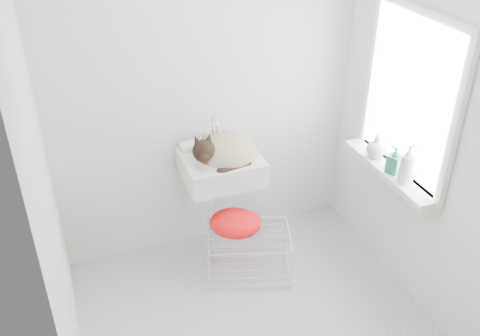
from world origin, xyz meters
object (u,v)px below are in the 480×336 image
object	(u,v)px
bottle_b	(393,172)
bottle_a	(404,182)
wire_rack	(249,255)
bottle_c	(375,157)
cat	(223,152)
sink	(221,156)

from	to	relation	value
bottle_b	bottle_a	bearing A→B (deg)	-90.00
wire_rack	bottle_b	bearing A→B (deg)	-20.24
wire_rack	bottle_c	distance (m)	1.13
cat	wire_rack	bearing A→B (deg)	-63.51
wire_rack	bottle_b	distance (m)	1.17
sink	bottle_b	distance (m)	1.15
cat	bottle_c	distance (m)	1.04
bottle_c	bottle_b	bearing A→B (deg)	-90.00
bottle_a	sink	bearing A→B (deg)	143.86
sink	bottle_b	size ratio (longest dim) A/B	2.89
bottle_c	wire_rack	bearing A→B (deg)	172.83
bottle_b	wire_rack	bearing A→B (deg)	159.76
cat	bottle_b	bearing A→B (deg)	-24.90
sink	wire_rack	xyz separation A→B (m)	(0.11, -0.27, -0.70)
cat	wire_rack	size ratio (longest dim) A/B	0.83
cat	bottle_a	xyz separation A→B (m)	(0.97, -0.70, -0.04)
wire_rack	bottle_a	distance (m)	1.21
cat	wire_rack	world-z (taller)	cat
cat	bottle_c	bearing A→B (deg)	-14.71
bottle_b	sink	bearing A→B (deg)	149.04
sink	cat	distance (m)	0.05
sink	bottle_a	bearing A→B (deg)	-36.14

